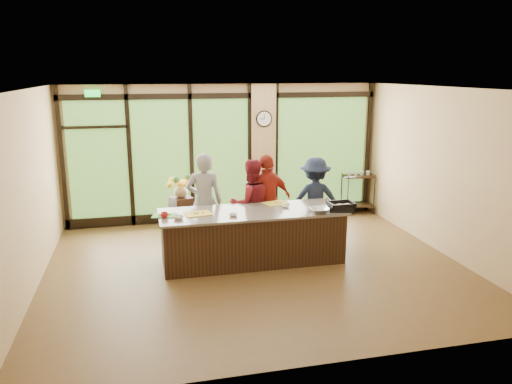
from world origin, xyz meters
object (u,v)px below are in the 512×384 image
roasting_pan (341,208)px  flower_stand (182,216)px  bar_cart (358,188)px  cook_left (204,202)px  cook_right (315,199)px  island_base (252,237)px

roasting_pan → flower_stand: (-2.58, 2.11, -0.57)m
bar_cart → flower_stand: bearing=-162.2°
flower_stand → bar_cart: bearing=-13.6°
cook_left → bar_cart: bearing=-147.8°
cook_right → roasting_pan: bearing=101.6°
island_base → cook_right: size_ratio=1.88×
flower_stand → island_base: bearing=-81.5°
roasting_pan → cook_right: bearing=106.1°
island_base → cook_left: (-0.72, 0.83, 0.48)m
flower_stand → bar_cart: 4.23m
island_base → bar_cart: bar_cart is taller
island_base → bar_cart: bearing=38.3°
roasting_pan → bar_cart: (1.60, 2.77, -0.36)m
cook_right → bar_cart: 2.30m
cook_left → cook_right: size_ratio=1.11×
cook_left → bar_cart: size_ratio=1.84×
cook_right → flower_stand: cook_right is taller
bar_cart → roasting_pan: bearing=-111.2°
roasting_pan → bar_cart: 3.22m
roasting_pan → flower_stand: bearing=154.3°
roasting_pan → flower_stand: size_ratio=0.55×
flower_stand → bar_cart: (4.18, 0.66, 0.21)m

